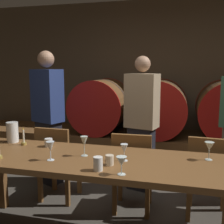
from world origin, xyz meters
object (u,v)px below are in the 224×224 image
Objects in this scene: wine_barrel_left at (101,106)px; guest_left at (48,117)px; chair_right at (208,174)px; wine_glass_far_right at (209,147)px; candle_left at (24,140)px; pitcher at (12,132)px; wine_glass_left at (84,142)px; cup_left at (49,143)px; cup_right at (110,160)px; guest_center at (142,123)px; dining_table at (114,167)px; wine_glass_center at (124,149)px; chair_left at (57,160)px; cup_center at (98,164)px; wine_glass_far_left at (50,147)px; wine_glass_right at (122,162)px; wine_barrel_center at (159,108)px; chair_center at (132,169)px.

guest_left reaches higher than wine_barrel_left.
wine_glass_far_right is at bearing 88.49° from chair_right.
candle_left is (0.18, -0.88, -0.08)m from guest_left.
wine_glass_left is (0.87, -0.24, 0.02)m from pitcher.
cup_right reaches higher than cup_left.
guest_center is 9.56× the size of wine_glass_left.
dining_table is 18.56× the size of wine_glass_far_right.
wine_glass_center is at bearing -11.35° from candle_left.
wine_barrel_left is at bearing 91.45° from cup_left.
cup_right is at bearing -71.81° from wine_barrel_left.
guest_center is at bearing -146.42° from chair_left.
wine_barrel_left is 2.54m from cup_center.
wine_glass_far_left is (-0.56, -1.34, 0.04)m from guest_center.
candle_left reaches higher than wine_glass_far_right.
wine_glass_center is 0.30m from wine_glass_right.
chair_right is 5.03× the size of wine_glass_left.
pitcher is at bearing 164.41° from wine_glass_left.
wine_barrel_center is at bearing 85.47° from cup_right.
guest_left is 1.75m from cup_center.
chair_left is at bearing 137.34° from cup_right.
chair_center is 1.00m from wine_glass_far_left.
cup_right is (0.71, -0.35, 0.00)m from cup_left.
chair_right is 1.58m from wine_glass_far_left.
wine_barrel_left is 0.55× the size of guest_center.
chair_left is 1.64m from chair_right.
wine_glass_left is at bearing 140.47° from wine_glass_right.
chair_center is 0.53× the size of guest_center.
cup_center is (0.65, -0.48, 0.01)m from cup_left.
chair_center is at bearing -62.93° from wine_barrel_left.
cup_left is (0.44, -0.06, -0.06)m from pitcher.
wine_barrel_center is at bearing 88.88° from wine_glass_right.
cup_right is at bearing 138.59° from chair_left.
dining_table is 20.04× the size of wine_glass_center.
pitcher reaches higher than cup_left.
chair_center is 0.91m from cup_left.
cup_right is (-0.81, -0.76, 0.33)m from chair_right.
pitcher is at bearing 11.44° from chair_center.
wine_barrel_left is at bearing 102.78° from wine_glass_left.
chair_center is (-0.13, -1.59, -0.42)m from wine_barrel_center.
cup_center is at bearing -150.70° from wine_glass_far_right.
wine_barrel_left is at bearing -40.11° from chair_right.
cup_right is (0.83, -0.76, 0.33)m from chair_left.
wine_glass_far_left is 0.42m from cup_left.
wine_glass_far_left is (0.33, -0.78, 0.40)m from chair_left.
cup_center is (0.78, -0.90, 0.34)m from chair_left.
pitcher is 0.77m from wine_glass_far_left.
chair_center is at bearing 179.35° from guest_left.
wine_glass_far_right reaches higher than cup_left.
dining_table is 0.17m from cup_right.
wine_glass_left is 1.05m from wine_glass_far_right.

